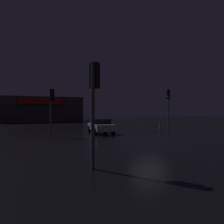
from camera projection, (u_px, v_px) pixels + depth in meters
name	position (u px, v px, depth m)	size (l,w,h in m)	color
ground_plane	(149.00, 140.00, 16.09)	(120.00, 120.00, 0.00)	black
store_building	(39.00, 110.00, 44.93)	(15.54, 10.20, 4.74)	#4C4742
traffic_signal_opposite	(52.00, 103.00, 18.76)	(0.43, 0.41, 3.96)	#595B60
traffic_signal_cross_left	(94.00, 93.00, 8.29)	(0.42, 0.42, 3.92)	#595B60
traffic_signal_cross_right	(168.00, 100.00, 23.71)	(0.42, 0.42, 4.40)	#595B60
car_near	(101.00, 126.00, 21.12)	(2.13, 4.10, 1.39)	#B7B7BF
bollard_kerb_a	(160.00, 126.00, 24.84)	(0.13, 0.13, 0.95)	gold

